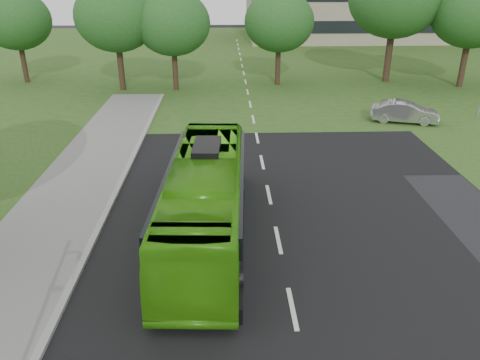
{
  "coord_description": "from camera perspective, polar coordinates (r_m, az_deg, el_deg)",
  "views": [
    {
      "loc": [
        -2.0,
        -13.41,
        9.5
      ],
      "look_at": [
        -1.4,
        4.15,
        1.6
      ],
      "focal_mm": 35.0,
      "sensor_mm": 36.0,
      "label": 1
    }
  ],
  "objects": [
    {
      "name": "tree_park_c",
      "position": [
        42.7,
        4.8,
        18.66
      ],
      "size": [
        6.04,
        6.04,
        8.02
      ],
      "color": "black",
      "rests_on": "ground"
    },
    {
      "name": "tree_park_a",
      "position": [
        41.78,
        -14.91,
        18.67
      ],
      "size": [
        6.68,
        6.68,
        8.88
      ],
      "color": "black",
      "rests_on": "ground"
    },
    {
      "name": "street_surfaces",
      "position": [
        37.42,
        0.59,
        9.54
      ],
      "size": [
        120.0,
        120.0,
        0.15
      ],
      "color": "black",
      "rests_on": "ground"
    },
    {
      "name": "tree_park_e",
      "position": [
        46.03,
        26.57,
        17.81
      ],
      "size": [
        6.92,
        6.92,
        9.23
      ],
      "color": "black",
      "rests_on": "ground"
    },
    {
      "name": "bus",
      "position": [
        17.76,
        -4.2,
        -2.35
      ],
      "size": [
        3.19,
        11.48,
        3.17
      ],
      "primitive_type": "imported",
      "rotation": [
        0.0,
        0.0,
        -0.05
      ],
      "color": "#41A512",
      "rests_on": "ground"
    },
    {
      "name": "tree_park_f",
      "position": [
        47.76,
        -25.65,
        17.15
      ],
      "size": [
        6.03,
        6.03,
        8.05
      ],
      "color": "black",
      "rests_on": "ground"
    },
    {
      "name": "ground",
      "position": [
        16.56,
        5.44,
        -10.94
      ],
      "size": [
        160.0,
        160.0,
        0.0
      ],
      "primitive_type": "plane",
      "color": "black",
      "rests_on": "ground"
    },
    {
      "name": "sedan",
      "position": [
        33.93,
        19.42,
        7.85
      ],
      "size": [
        4.68,
        2.67,
        1.46
      ],
      "primitive_type": "imported",
      "rotation": [
        0.0,
        0.0,
        1.3
      ],
      "color": "#A2A2A6",
      "rests_on": "ground"
    },
    {
      "name": "tree_park_b",
      "position": [
        41.03,
        -8.23,
        18.4
      ],
      "size": [
        6.24,
        6.24,
        8.18
      ],
      "color": "black",
      "rests_on": "ground"
    }
  ]
}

